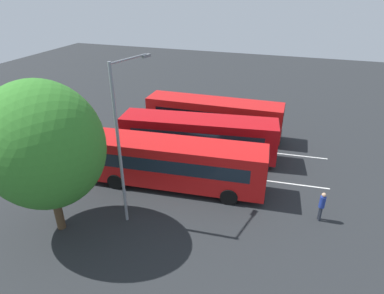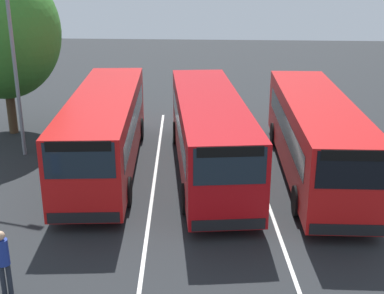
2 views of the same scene
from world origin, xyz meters
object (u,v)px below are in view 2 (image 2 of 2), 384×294
Objects in this scene: bus_center_right at (315,134)px; street_lamp at (17,40)px; depot_tree at (2,32)px; pedestrian at (3,257)px; bus_far_left at (105,128)px; bus_center_left at (209,132)px.

bus_center_right is 1.30× the size of street_lamp.
pedestrian is at bearing 20.91° from depot_tree.
bus_far_left is at bearing -92.81° from bus_center_right.
bus_far_left is 1.00× the size of bus_center_left.
depot_tree is at bearing 136.54° from street_lamp.
street_lamp is at bearing -114.64° from bus_far_left.
pedestrian is 14.85m from depot_tree.
depot_tree is (-4.71, -10.07, 3.29)m from bus_center_left.
bus_far_left is at bearing -4.84° from street_lamp.
bus_far_left is 1.42× the size of depot_tree.
street_lamp is at bearing 31.98° from depot_tree.
bus_center_left is at bearing -47.78° from pedestrian.
street_lamp reaches higher than pedestrian.
bus_far_left is at bearing -22.30° from pedestrian.
street_lamp reaches higher than bus_center_left.
bus_center_left is 1.42× the size of depot_tree.
bus_center_right is at bearing 71.55° from depot_tree.
bus_far_left is 4.30m from bus_center_left.
bus_far_left is 1.31× the size of street_lamp.
bus_center_right is at bearing 81.59° from bus_center_left.
pedestrian is (8.67, -4.96, -0.66)m from bus_center_left.
bus_far_left is at bearing -100.50° from bus_center_left.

